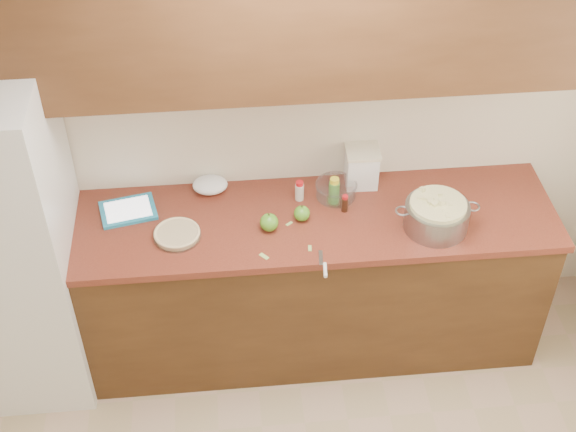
{
  "coord_description": "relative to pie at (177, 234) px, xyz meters",
  "views": [
    {
      "loc": [
        -0.32,
        -1.51,
        3.56
      ],
      "look_at": [
        -0.04,
        1.43,
        0.98
      ],
      "focal_mm": 50.0,
      "sensor_mm": 36.0,
      "label": 1
    }
  ],
  "objects": [
    {
      "name": "peel_b",
      "position": [
        0.63,
        -0.14,
        -0.02
      ],
      "size": [
        0.02,
        0.04,
        0.0
      ],
      "primitive_type": "cube",
      "rotation": [
        0.0,
        0.0,
        1.48
      ],
      "color": "#A1C55F",
      "rests_on": "counter_run"
    },
    {
      "name": "cinnamon_shaker",
      "position": [
        0.62,
        0.23,
        0.03
      ],
      "size": [
        0.05,
        0.05,
        0.11
      ],
      "rotation": [
        0.0,
        0.0,
        -0.32
      ],
      "color": "beige",
      "rests_on": "counter_run"
    },
    {
      "name": "apple_left",
      "position": [
        0.45,
        0.01,
        0.03
      ],
      "size": [
        0.09,
        0.09,
        0.1
      ],
      "color": "#4D8F21",
      "rests_on": "counter_run"
    },
    {
      "name": "peel_a",
      "position": [
        0.55,
        0.04,
        -0.02
      ],
      "size": [
        0.04,
        0.03,
        0.0
      ],
      "primitive_type": "cube",
      "rotation": [
        0.0,
        0.0,
        0.66
      ],
      "color": "#A1C55F",
      "rests_on": "counter_run"
    },
    {
      "name": "pie",
      "position": [
        0.0,
        0.0,
        0.0
      ],
      "size": [
        0.23,
        0.23,
        0.04
      ],
      "rotation": [
        0.0,
        0.0,
        0.32
      ],
      "color": "silver",
      "rests_on": "counter_run"
    },
    {
      "name": "peel_c",
      "position": [
        0.41,
        -0.18,
        -0.02
      ],
      "size": [
        0.05,
        0.05,
        0.0
      ],
      "primitive_type": "cube",
      "rotation": [
        0.0,
        0.0,
        -0.84
      ],
      "color": "#A1C55F",
      "rests_on": "counter_run"
    },
    {
      "name": "paper_towel",
      "position": [
        0.17,
        0.34,
        0.02
      ],
      "size": [
        0.19,
        0.16,
        0.08
      ],
      "primitive_type": "ellipsoid",
      "rotation": [
        0.0,
        0.0,
        -0.06
      ],
      "color": "white",
      "rests_on": "counter_run"
    },
    {
      "name": "lemon_bottle",
      "position": [
        0.79,
        0.19,
        0.05
      ],
      "size": [
        0.05,
        0.05,
        0.15
      ],
      "rotation": [
        0.0,
        0.0,
        -0.24
      ],
      "color": "#4C8C38",
      "rests_on": "counter_run"
    },
    {
      "name": "mixing_bowl",
      "position": [
        0.81,
        0.24,
        0.02
      ],
      "size": [
        0.22,
        0.22,
        0.08
      ],
      "rotation": [
        0.0,
        0.0,
        -0.0
      ],
      "color": "silver",
      "rests_on": "counter_run"
    },
    {
      "name": "vanilla_bottle",
      "position": [
        0.84,
        0.12,
        0.03
      ],
      "size": [
        0.03,
        0.03,
        0.1
      ],
      "rotation": [
        0.0,
        0.0,
        0.01
      ],
      "color": "black",
      "rests_on": "counter_run"
    },
    {
      "name": "flour_canister",
      "position": [
        0.95,
        0.34,
        0.09
      ],
      "size": [
        0.18,
        0.18,
        0.21
      ],
      "rotation": [
        0.0,
        0.0,
        -0.03
      ],
      "color": "white",
      "rests_on": "counter_run"
    },
    {
      "name": "paring_knife",
      "position": [
        0.68,
        -0.29,
        -0.01
      ],
      "size": [
        0.03,
        0.18,
        0.02
      ],
      "rotation": [
        0.0,
        0.0,
        -0.09
      ],
      "color": "gray",
      "rests_on": "counter_run"
    },
    {
      "name": "counter_run",
      "position": [
        0.58,
        0.09,
        -0.48
      ],
      "size": [
        2.64,
        0.68,
        0.92
      ],
      "color": "#4B2D15",
      "rests_on": "ground"
    },
    {
      "name": "apple_center",
      "position": [
        0.62,
        0.07,
        0.02
      ],
      "size": [
        0.08,
        0.08,
        0.09
      ],
      "color": "#4D8F21",
      "rests_on": "counter_run"
    },
    {
      "name": "colander",
      "position": [
        1.26,
        -0.05,
        0.06
      ],
      "size": [
        0.42,
        0.32,
        0.16
      ],
      "rotation": [
        0.0,
        0.0,
        0.04
      ],
      "color": "gray",
      "rests_on": "counter_run"
    },
    {
      "name": "room_shell",
      "position": [
        0.58,
        -1.39,
        0.36
      ],
      "size": [
        3.6,
        3.6,
        3.6
      ],
      "color": "tan",
      "rests_on": "ground"
    },
    {
      "name": "fridge",
      "position": [
        -0.86,
        0.05,
        -0.04
      ],
      "size": [
        0.7,
        0.7,
        1.8
      ],
      "primitive_type": "cube",
      "color": "silver",
      "rests_on": "ground"
    },
    {
      "name": "upper_cabinets",
      "position": [
        0.58,
        0.24,
        1.01
      ],
      "size": [
        2.6,
        0.34,
        0.7
      ],
      "primitive_type": "cube",
      "color": "#58331A",
      "rests_on": "room_shell"
    },
    {
      "name": "tablet",
      "position": [
        -0.25,
        0.21,
        -0.01
      ],
      "size": [
        0.31,
        0.26,
        0.02
      ],
      "rotation": [
        0.0,
        0.0,
        0.21
      ],
      "color": "teal",
      "rests_on": "counter_run"
    }
  ]
}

